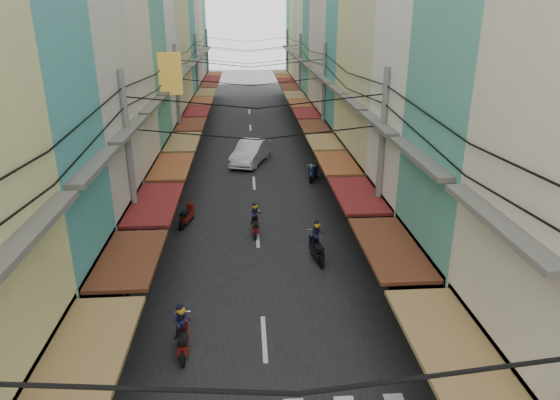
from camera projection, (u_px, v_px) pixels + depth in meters
name	position (u px, v px, depth m)	size (l,w,h in m)	color
ground	(262.00, 306.00, 18.31)	(160.00, 160.00, 0.00)	slate
road	(252.00, 157.00, 36.97)	(10.00, 80.00, 0.02)	black
sidewalk_left	(164.00, 159.00, 36.53)	(3.00, 80.00, 0.06)	slate
sidewalk_right	(339.00, 155.00, 37.38)	(3.00, 80.00, 0.06)	slate
building_row_left	(118.00, 18.00, 29.79)	(7.80, 67.67, 23.70)	silver
building_row_right	(378.00, 24.00, 30.84)	(7.80, 68.98, 22.59)	teal
utility_poles	(252.00, 74.00, 29.99)	(10.20, 66.13, 8.20)	gray
white_car	(251.00, 163.00, 35.56)	(5.67, 2.22, 2.00)	white
bicycle	(434.00, 283.00, 19.81)	(0.55, 1.46, 1.01)	black
moving_scooters	(263.00, 238.00, 22.54)	(7.66, 18.71, 1.88)	black
parked_scooters	(401.00, 368.00, 14.37)	(12.68, 16.71, 1.01)	black
pedestrians	(168.00, 241.00, 20.97)	(11.93, 24.85, 2.25)	black
traffic_sign	(387.00, 238.00, 18.81)	(0.10, 0.64, 2.90)	gray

